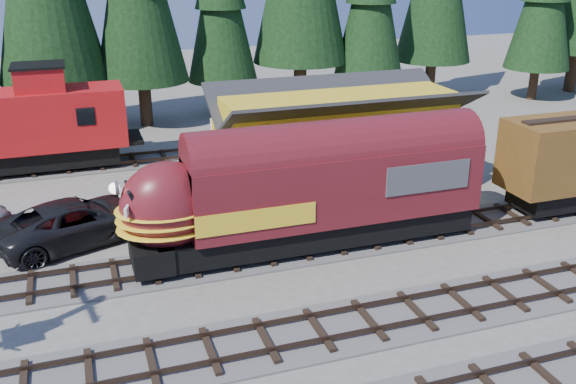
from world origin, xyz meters
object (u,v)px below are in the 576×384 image
object	(u,v)px
caboose	(26,125)
pickup_truck_a	(77,222)
depot	(340,131)
locomotive	(299,196)

from	to	relation	value
caboose	pickup_truck_a	bearing A→B (deg)	-78.30
depot	pickup_truck_a	size ratio (longest dim) A/B	1.89
locomotive	pickup_truck_a	xyz separation A→B (m)	(-8.61, 3.73, -1.46)
depot	pickup_truck_a	distance (m)	13.59
pickup_truck_a	caboose	bearing A→B (deg)	-8.90
depot	locomotive	world-z (taller)	depot
depot	caboose	bearing A→B (deg)	153.86
locomotive	pickup_truck_a	bearing A→B (deg)	156.57
locomotive	caboose	world-z (taller)	caboose
depot	caboose	xyz separation A→B (m)	(-15.28, 7.50, -0.25)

